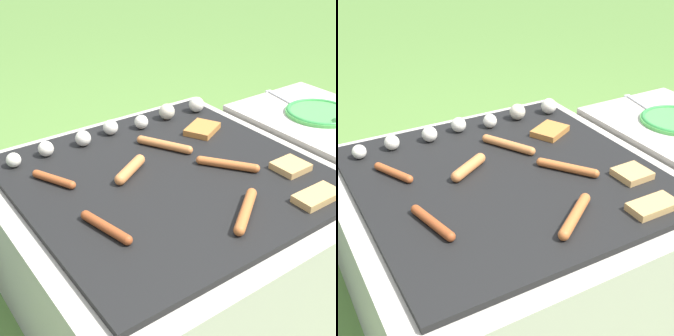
# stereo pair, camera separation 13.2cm
# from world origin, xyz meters

# --- Properties ---
(ground_plane) EXTENTS (14.00, 14.00, 0.00)m
(ground_plane) POSITION_xyz_m (0.00, 0.00, 0.00)
(ground_plane) COLOR #567F38
(grill) EXTENTS (0.92, 0.92, 0.42)m
(grill) POSITION_xyz_m (0.00, 0.00, 0.21)
(grill) COLOR #B2AA9E
(grill) RESTS_ON ground_plane
(side_ledge) EXTENTS (0.45, 0.59, 0.42)m
(side_ledge) POSITION_xyz_m (0.70, 0.00, 0.21)
(side_ledge) COLOR #B2AA9E
(side_ledge) RESTS_ON ground_plane
(sausage_back_left) EXTENTS (0.14, 0.09, 0.03)m
(sausage_back_left) POSITION_xyz_m (-0.09, 0.06, 0.44)
(sausage_back_left) COLOR #C6753D
(sausage_back_left) RESTS_ON grill
(sausage_back_center) EXTENTS (0.06, 0.17, 0.02)m
(sausage_back_center) POSITION_xyz_m (-0.27, -0.13, 0.43)
(sausage_back_center) COLOR #93421E
(sausage_back_center) RESTS_ON grill
(sausage_front_center) EXTENTS (0.11, 0.17, 0.03)m
(sausage_front_center) POSITION_xyz_m (0.08, 0.14, 0.43)
(sausage_front_center) COLOR #C6753D
(sausage_front_center) RESTS_ON grill
(sausage_mid_left) EXTENTS (0.12, 0.16, 0.02)m
(sausage_mid_left) POSITION_xyz_m (0.16, -0.07, 0.43)
(sausage_mid_left) COLOR #B7602D
(sausage_mid_left) RESTS_ON grill
(sausage_front_left) EXTENTS (0.16, 0.12, 0.03)m
(sausage_front_left) POSITION_xyz_m (0.04, -0.27, 0.43)
(sausage_front_left) COLOR #B7602D
(sausage_front_left) RESTS_ON grill
(sausage_back_right) EXTENTS (0.08, 0.14, 0.02)m
(sausage_back_right) POSITION_xyz_m (-0.28, 0.15, 0.43)
(sausage_back_right) COLOR #A34C23
(sausage_back_right) RESTS_ON grill
(bread_slice_right) EXTENTS (0.14, 0.13, 0.02)m
(bread_slice_right) POSITION_xyz_m (0.26, 0.16, 0.43)
(bread_slice_right) COLOR #B27033
(bread_slice_right) RESTS_ON grill
(bread_slice_left) EXTENTS (0.13, 0.07, 0.02)m
(bread_slice_left) POSITION_xyz_m (0.24, -0.33, 0.43)
(bread_slice_left) COLOR tan
(bread_slice_left) RESTS_ON grill
(bread_slice_center) EXTENTS (0.09, 0.09, 0.02)m
(bread_slice_center) POSITION_xyz_m (0.30, -0.19, 0.43)
(bread_slice_center) COLOR tan
(bread_slice_center) RESTS_ON grill
(mushroom_row) EXTENTS (0.74, 0.07, 0.06)m
(mushroom_row) POSITION_xyz_m (0.05, 0.31, 0.45)
(mushroom_row) COLOR silver
(mushroom_row) RESTS_ON grill
(plate_colorful) EXTENTS (0.25, 0.25, 0.02)m
(plate_colorful) POSITION_xyz_m (0.70, 0.02, 0.43)
(plate_colorful) COLOR #4CB24C
(plate_colorful) RESTS_ON side_ledge
(fork_utensil) EXTENTS (0.05, 0.17, 0.01)m
(fork_utensil) POSITION_xyz_m (0.70, 0.22, 0.42)
(fork_utensil) COLOR silver
(fork_utensil) RESTS_ON side_ledge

